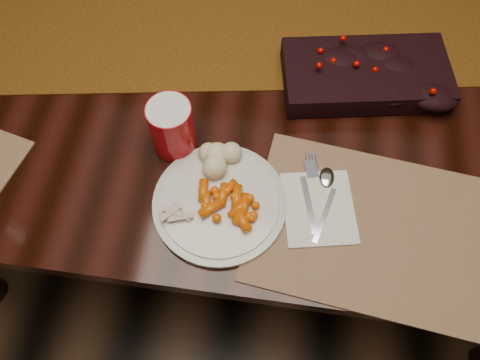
# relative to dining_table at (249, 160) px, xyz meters

# --- Properties ---
(floor) EXTENTS (5.00, 5.00, 0.00)m
(floor) POSITION_rel_dining_table_xyz_m (0.00, 0.00, -0.38)
(floor) COLOR black
(floor) RESTS_ON ground
(dining_table) EXTENTS (1.80, 1.00, 0.75)m
(dining_table) POSITION_rel_dining_table_xyz_m (0.00, 0.00, 0.00)
(dining_table) COLOR black
(dining_table) RESTS_ON floor
(table_runner) EXTENTS (1.93, 0.68, 0.00)m
(table_runner) POSITION_rel_dining_table_xyz_m (-0.05, 0.15, 0.38)
(table_runner) COLOR #52330E
(table_runner) RESTS_ON dining_table
(centerpiece) EXTENTS (0.39, 0.25, 0.07)m
(centerpiece) POSITION_rel_dining_table_xyz_m (0.25, 0.02, 0.41)
(centerpiece) COLOR black
(centerpiece) RESTS_ON table_runner
(placemat_main) EXTENTS (0.49, 0.38, 0.00)m
(placemat_main) POSITION_rel_dining_table_xyz_m (0.28, -0.33, 0.38)
(placemat_main) COLOR brown
(placemat_main) RESTS_ON dining_table
(dinner_plate) EXTENTS (0.33, 0.33, 0.01)m
(dinner_plate) POSITION_rel_dining_table_xyz_m (-0.02, -0.32, 0.39)
(dinner_plate) COLOR beige
(dinner_plate) RESTS_ON placemat_main
(baby_carrots) EXTENTS (0.13, 0.11, 0.02)m
(baby_carrots) POSITION_rel_dining_table_xyz_m (-0.01, -0.33, 0.40)
(baby_carrots) COLOR #CD4E04
(baby_carrots) RESTS_ON dinner_plate
(mashed_potatoes) EXTENTS (0.11, 0.10, 0.05)m
(mashed_potatoes) POSITION_rel_dining_table_xyz_m (-0.04, -0.24, 0.42)
(mashed_potatoes) COLOR tan
(mashed_potatoes) RESTS_ON dinner_plate
(turkey_shreds) EXTENTS (0.07, 0.06, 0.01)m
(turkey_shreds) POSITION_rel_dining_table_xyz_m (-0.10, -0.36, 0.40)
(turkey_shreds) COLOR #D9B091
(turkey_shreds) RESTS_ON dinner_plate
(napkin) EXTENTS (0.17, 0.18, 0.01)m
(napkin) POSITION_rel_dining_table_xyz_m (0.17, -0.31, 0.38)
(napkin) COLOR silver
(napkin) RESTS_ON placemat_main
(fork) EXTENTS (0.06, 0.16, 0.00)m
(fork) POSITION_rel_dining_table_xyz_m (0.15, -0.28, 0.39)
(fork) COLOR silver
(fork) RESTS_ON napkin
(spoon) EXTENTS (0.07, 0.16, 0.00)m
(spoon) POSITION_rel_dining_table_xyz_m (0.18, -0.30, 0.39)
(spoon) COLOR #B7B8BE
(spoon) RESTS_ON napkin
(red_cup) EXTENTS (0.11, 0.11, 0.12)m
(red_cup) POSITION_rel_dining_table_xyz_m (-0.14, -0.20, 0.44)
(red_cup) COLOR #A80B12
(red_cup) RESTS_ON placemat_main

